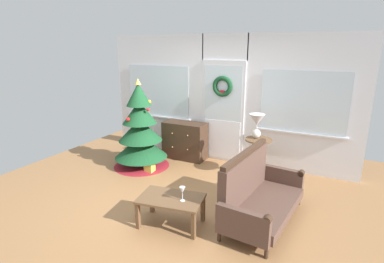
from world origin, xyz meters
TOP-DOWN VIEW (x-y plane):
  - ground_plane at (0.00, 0.00)m, footprint 6.76×6.76m
  - back_wall_with_door at (0.00, 2.08)m, footprint 5.20×0.19m
  - christmas_tree at (-1.31, 1.01)m, footprint 1.10×1.10m
  - dresser_cabinet at (-0.73, 1.79)m, footprint 0.90×0.45m
  - settee_sofa at (1.25, 0.12)m, footprint 0.86×1.63m
  - side_table at (0.89, 1.52)m, footprint 0.50×0.48m
  - table_lamp at (0.83, 1.56)m, footprint 0.28×0.28m
  - coffee_table at (0.28, -0.53)m, footprint 0.91×0.65m
  - wine_glass at (0.46, -0.54)m, footprint 0.08×0.08m
  - gift_box at (-0.98, 0.81)m, footprint 0.17×0.15m

SIDE VIEW (x-z plane):
  - ground_plane at x=0.00m, z-range 0.00..0.00m
  - gift_box at x=-0.98m, z-range 0.00..0.17m
  - coffee_table at x=0.28m, z-range 0.14..0.54m
  - settee_sofa at x=1.25m, z-range -0.10..0.86m
  - dresser_cabinet at x=-0.73m, z-range 0.00..0.78m
  - side_table at x=0.89m, z-range 0.15..0.87m
  - wine_glass at x=0.46m, z-range 0.44..0.64m
  - christmas_tree at x=-1.31m, z-range -0.21..1.53m
  - table_lamp at x=0.83m, z-range 0.79..1.23m
  - back_wall_with_door at x=0.00m, z-range 0.01..2.56m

